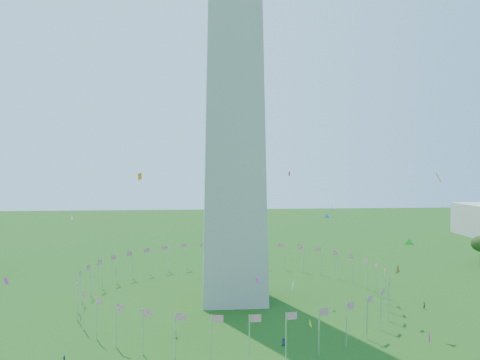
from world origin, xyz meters
name	(u,v)px	position (x,y,z in m)	size (l,w,h in m)	color
flag_ring	(234,283)	(0.00, 50.00, 4.50)	(80.24, 80.24, 9.00)	silver
kites_aloft	(291,256)	(10.85, 26.39, 16.46)	(109.25, 73.73, 31.43)	green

